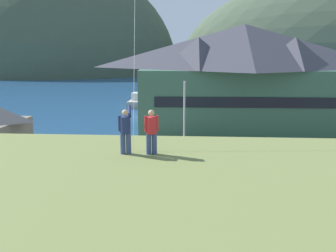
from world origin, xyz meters
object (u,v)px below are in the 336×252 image
object	(u,v)px
parked_car_back_row_left	(305,160)
parked_car_front_row_end	(118,185)
parked_car_mid_row_far	(83,161)
moored_boat_wharfside	(138,101)
parked_car_front_row_silver	(251,184)
person_kite_flyer	(125,130)
parked_car_mid_row_near	(34,180)
wharf_dock	(157,107)
harbor_lodge	(243,74)
parking_light_pole	(184,114)
parked_car_mid_row_center	(222,158)
person_companion	(151,130)

from	to	relation	value
parked_car_back_row_left	parked_car_front_row_end	xyz separation A→B (m)	(-13.32, -6.31, 0.00)
parked_car_front_row_end	parked_car_mid_row_far	distance (m)	6.11
moored_boat_wharfside	parked_car_front_row_silver	world-z (taller)	moored_boat_wharfside
person_kite_flyer	parked_car_mid_row_near	bearing A→B (deg)	129.27
wharf_dock	parked_car_front_row_end	size ratio (longest dim) A/B	2.97
wharf_dock	parked_car_mid_row_far	world-z (taller)	parked_car_mid_row_far
parked_car_mid_row_far	parked_car_front_row_silver	bearing A→B (deg)	-18.94
moored_boat_wharfside	parked_car_front_row_end	bearing A→B (deg)	-83.87
parked_car_back_row_left	parked_car_mid_row_far	xyz separation A→B (m)	(-16.94, -1.39, 0.00)
harbor_lodge	parked_car_front_row_end	distance (m)	25.12
moored_boat_wharfside	parked_car_mid_row_far	xyz separation A→B (m)	(0.47, -33.23, 0.34)
parked_car_front_row_end	parked_car_mid_row_far	xyz separation A→B (m)	(-3.63, 4.92, 0.00)
harbor_lodge	person_kite_flyer	bearing A→B (deg)	-104.58
harbor_lodge	parked_car_front_row_silver	world-z (taller)	harbor_lodge
wharf_dock	parked_car_back_row_left	distance (m)	32.18
parked_car_mid_row_far	parking_light_pole	xyz separation A→B (m)	(7.54, 5.07, 2.84)
parking_light_pole	parked_car_mid_row_center	bearing A→B (deg)	-48.50
harbor_lodge	moored_boat_wharfside	xyz separation A→B (m)	(-14.37, 15.84, -5.60)
wharf_dock	person_kite_flyer	bearing A→B (deg)	-86.27
harbor_lodge	person_kite_flyer	size ratio (longest dim) A/B	13.22
parking_light_pole	person_companion	distance (m)	19.23
parked_car_mid_row_near	person_companion	world-z (taller)	person_companion
parked_car_mid_row_far	parked_car_front_row_end	bearing A→B (deg)	-53.62
harbor_lodge	parked_car_mid_row_near	bearing A→B (deg)	-126.25
parked_car_mid_row_far	parked_car_mid_row_near	world-z (taller)	same
moored_boat_wharfside	wharf_dock	bearing A→B (deg)	-41.24
wharf_dock	parked_car_mid_row_near	distance (m)	35.07
wharf_dock	person_kite_flyer	distance (m)	44.81
parking_light_pole	person_companion	size ratio (longest dim) A/B	3.76
moored_boat_wharfside	parked_car_mid_row_near	distance (m)	37.66
parked_car_back_row_left	parked_car_mid_row_center	world-z (taller)	same
parked_car_mid_row_near	parking_light_pole	xyz separation A→B (m)	(9.62, 9.47, 2.84)
harbor_lodge	parked_car_back_row_left	world-z (taller)	harbor_lodge
parked_car_mid_row_center	parked_car_mid_row_far	world-z (taller)	same
parked_car_back_row_left	parked_car_front_row_end	distance (m)	14.74
moored_boat_wharfside	parked_car_mid_row_center	world-z (taller)	moored_boat_wharfside
parking_light_pole	parked_car_front_row_silver	bearing A→B (deg)	-63.74
parked_car_front_row_silver	parked_car_front_row_end	bearing A→B (deg)	-174.79
parked_car_mid_row_center	parking_light_pole	world-z (taller)	parking_light_pole
moored_boat_wharfside	parked_car_front_row_end	world-z (taller)	moored_boat_wharfside
wharf_dock	parked_car_front_row_silver	size ratio (longest dim) A/B	2.99
parking_light_pole	person_kite_flyer	world-z (taller)	person_kite_flyer
parked_car_front_row_silver	parked_car_front_row_end	size ratio (longest dim) A/B	1.00
moored_boat_wharfside	parked_car_front_row_silver	size ratio (longest dim) A/B	1.47
parked_car_mid_row_center	parking_light_pole	xyz separation A→B (m)	(-3.08, 3.48, 2.84)
parked_car_front_row_silver	parked_car_mid_row_far	distance (m)	12.79
person_companion	parked_car_mid_row_near	bearing A→B (deg)	132.74
harbor_lodge	parked_car_mid_row_far	xyz separation A→B (m)	(-13.90, -17.39, -5.26)
parked_car_mid_row_near	person_kite_flyer	bearing A→B (deg)	-50.73
parked_car_mid_row_near	wharf_dock	bearing A→B (deg)	81.91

